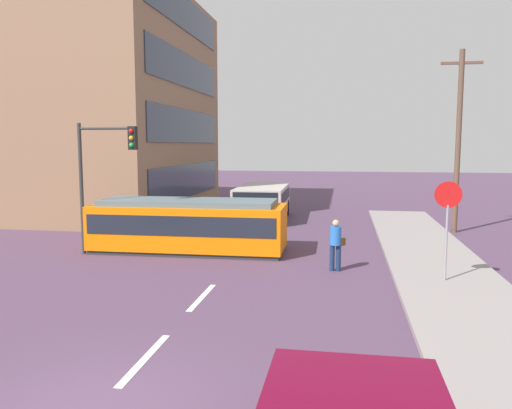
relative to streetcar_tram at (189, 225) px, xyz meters
The scene contains 13 objects.
ground_plane 2.89m from the streetcar_tram, 38.56° to the right, with size 120.00×120.00×0.00m, color #513953.
sidewalk_curb_right 10.61m from the streetcar_tram, 32.53° to the right, with size 3.20×36.00×0.14m, color gray.
lane_stripe_1 9.96m from the streetcar_tram, 77.69° to the right, with size 0.16×2.40×0.01m, color silver.
lane_stripe_2 6.15m from the streetcar_tram, 69.61° to the right, with size 0.16×2.40×0.01m, color silver.
lane_stripe_3 6.44m from the streetcar_tram, 70.60° to the left, with size 0.16×2.40×0.01m, color silver.
lane_stripe_4 12.23m from the streetcar_tram, 80.01° to the left, with size 0.16×2.40×0.01m, color silver.
corner_building 16.87m from the streetcar_tram, 137.35° to the left, with size 16.84×15.07×12.80m.
streetcar_tram is the anchor object (origin of this frame).
city_bus 8.82m from the streetcar_tram, 80.34° to the left, with size 2.66×5.67×1.80m.
pedestrian_crossing 5.99m from the streetcar_tram, 21.33° to the right, with size 0.50×0.36×1.67m.
stop_sign 9.42m from the streetcar_tram, 20.67° to the right, with size 0.76×0.07×2.88m.
traffic_light_mast 3.86m from the streetcar_tram, 159.21° to the right, with size 2.27×0.33×4.83m.
utility_pole_mid 12.90m from the streetcar_tram, 29.15° to the left, with size 1.80×0.24×8.27m.
Camera 1 is at (3.66, -6.83, 4.08)m, focal length 35.85 mm.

